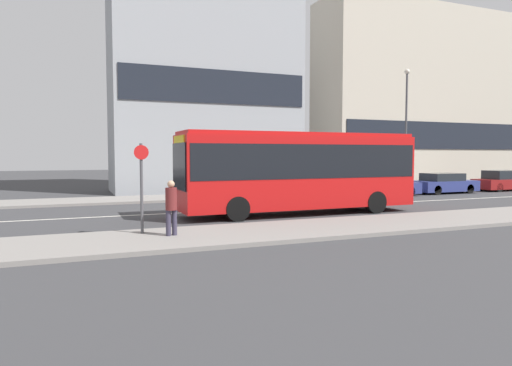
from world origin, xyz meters
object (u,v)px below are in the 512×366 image
object	(u,v)px
pedestrian_near_stop	(171,204)
parked_car_2	(504,181)
parked_car_1	(443,184)
bus_stop_sign	(142,181)
street_lamp	(406,118)
city_bus	(299,168)
parked_car_0	(383,186)

from	to	relation	value
pedestrian_near_stop	parked_car_2	bearing A→B (deg)	-174.07
parked_car_1	pedestrian_near_stop	bearing A→B (deg)	-154.35
bus_stop_sign	street_lamp	distance (m)	22.48
pedestrian_near_stop	bus_stop_sign	size ratio (longest dim) A/B	0.60
bus_stop_sign	parked_car_1	bearing A→B (deg)	23.18
parked_car_1	street_lamp	distance (m)	5.07
parked_car_1	parked_car_2	xyz separation A→B (m)	(5.63, 0.07, 0.04)
parked_car_2	bus_stop_sign	distance (m)	27.87
city_bus	bus_stop_sign	bearing A→B (deg)	-160.82
city_bus	street_lamp	bearing A→B (deg)	27.23
parked_car_2	bus_stop_sign	size ratio (longest dim) A/B	1.68
parked_car_0	bus_stop_sign	world-z (taller)	bus_stop_sign
pedestrian_near_stop	bus_stop_sign	xyz separation A→B (m)	(-0.75, 0.72, 0.67)
city_bus	bus_stop_sign	size ratio (longest dim) A/B	3.75
parked_car_0	parked_car_1	distance (m)	5.03
city_bus	street_lamp	distance (m)	14.88
city_bus	pedestrian_near_stop	distance (m)	7.45
parked_car_1	pedestrian_near_stop	size ratio (longest dim) A/B	2.67
parked_car_0	bus_stop_sign	bearing A→B (deg)	-151.15
city_bus	parked_car_0	size ratio (longest dim) A/B	2.36
parked_car_2	bus_stop_sign	bearing A→B (deg)	-161.26
parked_car_0	pedestrian_near_stop	bearing A→B (deg)	-147.92
parked_car_0	parked_car_2	world-z (taller)	parked_car_2
parked_car_1	bus_stop_sign	bearing A→B (deg)	-156.82
city_bus	bus_stop_sign	world-z (taller)	city_bus
parked_car_0	parked_car_1	size ratio (longest dim) A/B	0.99
pedestrian_near_stop	street_lamp	world-z (taller)	street_lamp
parked_car_2	street_lamp	bearing A→B (deg)	163.98
parked_car_1	parked_car_0	bearing A→B (deg)	-177.51
parked_car_2	pedestrian_near_stop	xyz separation A→B (m)	(-25.62, -9.66, 0.40)
parked_car_1	bus_stop_sign	xyz separation A→B (m)	(-20.74, -8.88, 1.11)
street_lamp	parked_car_2	bearing A→B (deg)	-16.02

